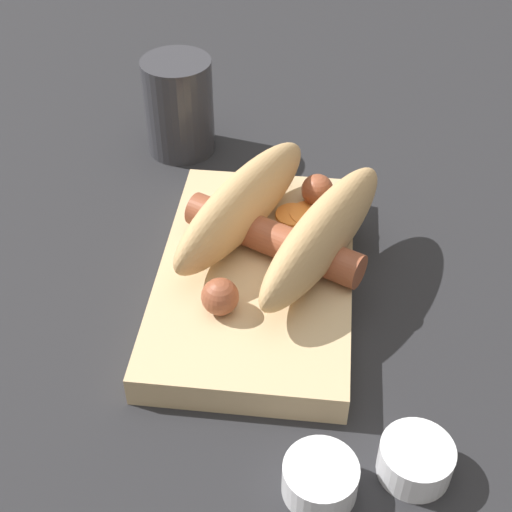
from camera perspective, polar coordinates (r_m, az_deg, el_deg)
name	(u,v)px	position (r m, az deg, el deg)	size (l,w,h in m)	color
ground_plane	(256,288)	(0.60, 0.00, -2.59)	(3.00, 3.00, 0.00)	#232326
food_tray	(256,277)	(0.59, 0.00, -1.68)	(0.26, 0.16, 0.03)	tan
bread_roll	(282,219)	(0.58, 2.11, 3.00)	(0.22, 0.18, 0.06)	tan
sausage	(273,239)	(0.58, 1.36, 1.39)	(0.17, 0.15, 0.03)	brown
pickled_veggies	(303,215)	(0.63, 3.80, 3.31)	(0.04, 0.05, 0.00)	orange
condiment_cup_near	(320,480)	(0.47, 5.14, -17.42)	(0.05, 0.05, 0.03)	white
condiment_cup_far	(415,461)	(0.49, 12.62, -15.71)	(0.05, 0.05, 0.03)	white
drink_glass	(179,106)	(0.74, -6.18, 11.83)	(0.07, 0.07, 0.10)	#333338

